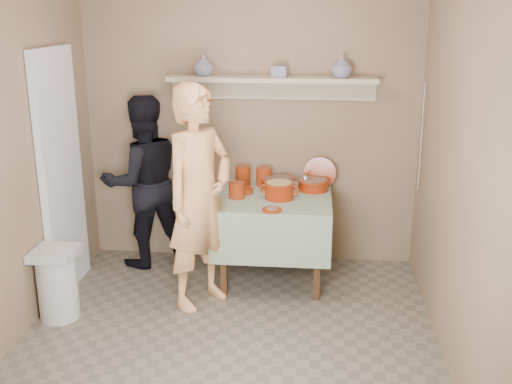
# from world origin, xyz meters

# --- Properties ---
(ground) EXTENTS (3.50, 3.50, 0.00)m
(ground) POSITION_xyz_m (0.00, 0.00, 0.00)
(ground) COLOR #706958
(ground) RESTS_ON ground
(tile_panel) EXTENTS (0.06, 0.70, 2.00)m
(tile_panel) POSITION_xyz_m (-1.46, 0.95, 1.00)
(tile_panel) COLOR silver
(tile_panel) RESTS_ON ground
(plate_stack_a) EXTENTS (0.13, 0.13, 0.18)m
(plate_stack_a) POSITION_xyz_m (-0.05, 1.57, 0.85)
(plate_stack_a) COLOR maroon
(plate_stack_a) RESTS_ON serving_table
(plate_stack_b) EXTENTS (0.14, 0.14, 0.17)m
(plate_stack_b) POSITION_xyz_m (0.14, 1.57, 0.84)
(plate_stack_b) COLOR maroon
(plate_stack_b) RESTS_ON serving_table
(bowl_stack) EXTENTS (0.14, 0.14, 0.14)m
(bowl_stack) POSITION_xyz_m (-0.05, 1.18, 0.83)
(bowl_stack) COLOR maroon
(bowl_stack) RESTS_ON serving_table
(empty_bowl) EXTENTS (0.16, 0.16, 0.05)m
(empty_bowl) POSITION_xyz_m (-0.01, 1.32, 0.78)
(empty_bowl) COLOR maroon
(empty_bowl) RESTS_ON serving_table
(propped_lid) EXTENTS (0.29, 0.08, 0.29)m
(propped_lid) POSITION_xyz_m (0.63, 1.61, 0.88)
(propped_lid) COLOR maroon
(propped_lid) RESTS_ON serving_table
(vase_right) EXTENTS (0.22, 0.22, 0.19)m
(vase_right) POSITION_xyz_m (0.79, 1.60, 1.81)
(vase_right) COLOR navy
(vase_right) RESTS_ON wall_shelf
(vase_left) EXTENTS (0.24, 0.24, 0.18)m
(vase_left) POSITION_xyz_m (-0.39, 1.63, 1.81)
(vase_left) COLOR navy
(vase_left) RESTS_ON wall_shelf
(ceramic_box) EXTENTS (0.14, 0.11, 0.09)m
(ceramic_box) POSITION_xyz_m (0.27, 1.61, 1.77)
(ceramic_box) COLOR navy
(ceramic_box) RESTS_ON wall_shelf
(person_cook) EXTENTS (0.72, 0.77, 1.76)m
(person_cook) POSITION_xyz_m (-0.29, 0.77, 0.88)
(person_cook) COLOR #F0A767
(person_cook) RESTS_ON ground
(person_helper) EXTENTS (0.96, 0.90, 1.56)m
(person_helper) POSITION_xyz_m (-0.95, 1.51, 0.78)
(person_helper) COLOR black
(person_helper) RESTS_ON ground
(room_shell) EXTENTS (3.04, 3.54, 2.62)m
(room_shell) POSITION_xyz_m (0.00, 0.00, 1.61)
(room_shell) COLOR #917659
(room_shell) RESTS_ON ground
(serving_table) EXTENTS (0.97, 0.97, 0.76)m
(serving_table) POSITION_xyz_m (0.25, 1.28, 0.64)
(serving_table) COLOR #4C2D16
(serving_table) RESTS_ON ground
(cazuela_meat_a) EXTENTS (0.30, 0.30, 0.10)m
(cazuela_meat_a) POSITION_xyz_m (0.26, 1.51, 0.82)
(cazuela_meat_a) COLOR maroon
(cazuela_meat_a) RESTS_ON serving_table
(cazuela_meat_b) EXTENTS (0.28, 0.28, 0.10)m
(cazuela_meat_b) POSITION_xyz_m (0.58, 1.47, 0.82)
(cazuela_meat_b) COLOR maroon
(cazuela_meat_b) RESTS_ON serving_table
(ladle) EXTENTS (0.08, 0.26, 0.19)m
(ladle) POSITION_xyz_m (0.51, 1.45, 0.87)
(ladle) COLOR silver
(ladle) RESTS_ON cazuela_meat_b
(cazuela_rice) EXTENTS (0.33, 0.25, 0.14)m
(cazuela_rice) POSITION_xyz_m (0.30, 1.20, 0.85)
(cazuela_rice) COLOR maroon
(cazuela_rice) RESTS_ON serving_table
(front_plate) EXTENTS (0.16, 0.16, 0.03)m
(front_plate) POSITION_xyz_m (0.26, 0.87, 0.77)
(front_plate) COLOR maroon
(front_plate) RESTS_ON serving_table
(wall_shelf) EXTENTS (1.80, 0.25, 0.21)m
(wall_shelf) POSITION_xyz_m (0.20, 1.65, 1.67)
(wall_shelf) COLOR #C3B590
(wall_shelf) RESTS_ON room_shell
(trash_bin) EXTENTS (0.32, 0.32, 0.56)m
(trash_bin) POSITION_xyz_m (-1.33, 0.41, 0.28)
(trash_bin) COLOR silver
(trash_bin) RESTS_ON ground
(electrical_cord) EXTENTS (0.01, 0.05, 0.90)m
(electrical_cord) POSITION_xyz_m (1.47, 1.48, 1.25)
(electrical_cord) COLOR silver
(electrical_cord) RESTS_ON wall_shelf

